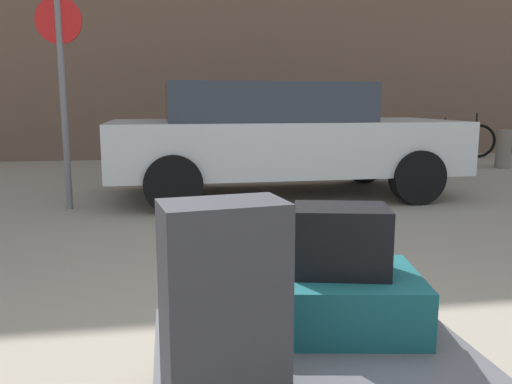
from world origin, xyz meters
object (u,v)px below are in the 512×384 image
suitcase_teal_front_left (339,299)px  no_parking_sign (62,80)px  duffel_bag_black_topmost_pile (341,240)px  parked_car (279,136)px  bicycle_leaning (454,140)px  bollard_kerb_near (345,152)px  suitcase_charcoal_stacked_top (224,300)px  bollard_kerb_far (503,149)px  luggage_cart (312,364)px  bollard_kerb_mid (414,150)px

suitcase_teal_front_left → no_parking_sign: size_ratio=0.26×
duffel_bag_black_topmost_pile → parked_car: (0.76, 4.68, 0.08)m
bicycle_leaning → bollard_kerb_near: bearing=-149.7°
bicycle_leaning → duffel_bag_black_topmost_pile: bearing=-122.5°
suitcase_charcoal_stacked_top → bicycle_leaning: size_ratio=0.34×
bicycle_leaning → parked_car: bearing=-140.4°
bollard_kerb_far → duffel_bag_black_topmost_pile: bearing=-128.5°
luggage_cart → bicycle_leaning: size_ratio=0.65×
suitcase_teal_front_left → bollard_kerb_far: size_ratio=0.87×
parked_car → bicycle_leaning: 6.10m
duffel_bag_black_topmost_pile → bollard_kerb_near: 7.18m
luggage_cart → bollard_kerb_near: 7.36m
bollard_kerb_mid → bollard_kerb_far: (1.73, 0.00, 0.00)m
duffel_bag_black_topmost_pile → no_parking_sign: (-1.74, 4.25, 0.75)m
suitcase_charcoal_stacked_top → bollard_kerb_near: bearing=59.4°
duffel_bag_black_topmost_pile → bollard_kerb_mid: (3.65, 6.76, -0.33)m
suitcase_teal_front_left → suitcase_charcoal_stacked_top: suitcase_charcoal_stacked_top is taller
duffel_bag_black_topmost_pile → parked_car: 4.74m
bicycle_leaning → bollard_kerb_mid: size_ratio=2.49×
suitcase_teal_front_left → bollard_kerb_far: bollard_kerb_far is taller
luggage_cart → bollard_kerb_far: (5.53, 6.91, 0.08)m
bicycle_leaning → bollard_kerb_far: bearing=-92.2°
duffel_bag_black_topmost_pile → bollard_kerb_mid: 7.69m
bollard_kerb_far → luggage_cart: bearing=-128.7°
suitcase_teal_front_left → duffel_bag_black_topmost_pile: (0.00, 0.00, 0.23)m
bollard_kerb_near → bollard_kerb_mid: same height
suitcase_teal_front_left → bicycle_leaning: bearing=67.8°
suitcase_teal_front_left → bollard_kerb_near: (2.38, 6.76, -0.10)m
suitcase_charcoal_stacked_top → bollard_kerb_mid: bearing=51.2°
parked_car → no_parking_sign: (-2.50, -0.43, 0.67)m
duffel_bag_black_topmost_pile → no_parking_sign: size_ratio=0.15×
bicycle_leaning → no_parking_sign: 8.45m
duffel_bag_black_topmost_pile → luggage_cart: bearing=-121.2°
suitcase_teal_front_left → bollard_kerb_near: size_ratio=0.87×
suitcase_charcoal_stacked_top → duffel_bag_black_topmost_pile: suitcase_charcoal_stacked_top is taller
parked_car → bollard_kerb_far: size_ratio=6.24×
suitcase_teal_front_left → suitcase_charcoal_stacked_top: 0.66m
suitcase_charcoal_stacked_top → bollard_kerb_far: bearing=41.9°
duffel_bag_black_topmost_pile → parked_car: bearing=94.0°
bollard_kerb_near → parked_car: bearing=-127.7°
duffel_bag_black_topmost_pile → bollard_kerb_near: (2.38, 6.76, -0.33)m
suitcase_teal_front_left → bollard_kerb_near: bearing=80.9°
bollard_kerb_far → no_parking_sign: (-7.12, -2.52, 1.08)m
bollard_kerb_mid → no_parking_sign: (-5.39, -2.52, 1.08)m
luggage_cart → suitcase_teal_front_left: 0.27m
bollard_kerb_near → bollard_kerb_mid: 1.28m
bicycle_leaning → bollard_kerb_near: 3.56m
bollard_kerb_mid → bollard_kerb_near: bearing=180.0°
bollard_kerb_near → no_parking_sign: (-4.12, -2.52, 1.08)m
suitcase_charcoal_stacked_top → duffel_bag_black_topmost_pile: size_ratio=1.67×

